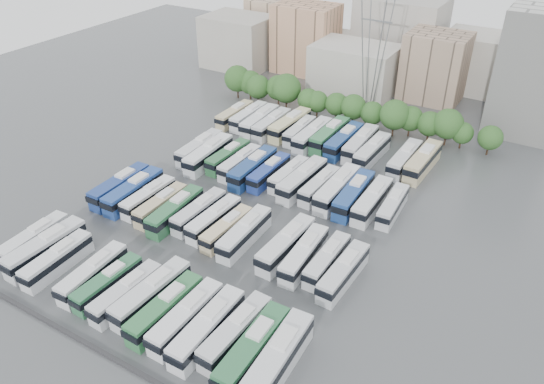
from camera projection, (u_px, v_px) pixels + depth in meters
The scene contains 58 objects.
ground at pixel (241, 214), 88.25m from camera, with size 220.00×220.00×0.00m, color #424447.
parapet at pixel (90, 346), 64.14m from camera, with size 56.00×0.50×0.50m, color #2D2D30.
tree_line at pixel (336, 102), 117.61m from camera, with size 65.05×7.77×8.67m.
city_buildings at pixel (368, 48), 139.49m from camera, with size 102.00×35.00×20.00m.
apartment_tower at pixel (534, 73), 108.71m from camera, with size 14.00×14.00×26.00m, color silver.
electricity_pylon at pixel (375, 32), 113.76m from camera, with size 9.00×6.91×33.83m.
bus_r0_s0 at pixel (34, 239), 79.50m from camera, with size 3.06×11.97×3.73m.
bus_r0_s1 at pixel (46, 248), 77.40m from camera, with size 3.20×13.19×4.12m.
bus_r0_s2 at pixel (57, 260), 75.46m from camera, with size 3.01×11.80×3.67m.
bus_r0_s4 at pixel (93, 273), 72.98m from camera, with size 3.16×11.87×3.69m.
bus_r0_s5 at pixel (108, 283), 71.46m from camera, with size 2.83×11.12×3.46m.
bus_r0_s6 at pixel (126, 293), 69.76m from camera, with size 2.96×11.56×3.60m.
bus_r0_s7 at pixel (151, 293), 69.37m from camera, with size 3.44×12.90×4.01m.
bus_r0_s8 at pixel (165, 309), 67.08m from camera, with size 3.03×12.39×3.86m.
bus_r0_s9 at pixel (186, 317), 65.88m from camera, with size 2.84×12.38×3.87m.
bus_r0_s10 at pixel (207, 328), 64.26m from camera, with size 2.95×12.90×4.04m.
bus_r0_s11 at pixel (236, 332), 63.85m from camera, with size 3.19×12.32×3.83m.
bus_r0_s12 at pixel (253, 349), 61.39m from camera, with size 3.12×13.32×4.16m.
bus_r0_s13 at pixel (277, 360), 60.01m from camera, with size 3.56×13.79×4.29m.
bus_r1_s0 at pixel (120, 186), 92.11m from camera, with size 2.99×12.88×4.03m.
bus_r1_s1 at pixel (134, 191), 90.67m from camera, with size 3.17×13.03×4.07m.
bus_r1_s2 at pixel (148, 197), 89.51m from camera, with size 2.64×11.43×3.58m.
bus_r1_s3 at pixel (161, 205), 87.53m from camera, with size 2.50×11.31×3.54m.
bus_r1_s4 at pixel (175, 211), 85.76m from camera, with size 3.20×12.53×3.90m.
bus_r1_s5 at pixel (199, 211), 85.85m from camera, with size 2.92×11.66×3.63m.
bus_r1_s6 at pixel (214, 219), 84.08m from camera, with size 3.02×11.64×3.62m.
bus_r1_s7 at pixel (227, 229), 82.05m from camera, with size 2.85×10.98×3.42m.
bus_r1_s8 at pixel (245, 233), 80.67m from camera, with size 2.95×12.32×3.85m.
bus_r1_s10 at pixel (286, 244), 78.22m from camera, with size 3.29×12.94×4.03m.
bus_r1_s11 at pixel (304, 254), 76.37m from camera, with size 3.22×12.22×3.80m.
bus_r1_s12 at pixel (327, 260), 75.53m from camera, with size 2.47×11.23×3.52m.
bus_r1_s13 at pixel (343, 272), 73.17m from camera, with size 2.99×12.03×3.75m.
bus_r2_s1 at pixel (200, 148), 104.30m from camera, with size 3.11×12.71×3.97m.
bus_r2_s2 at pixel (208, 154), 101.90m from camera, with size 3.46×13.45×4.18m.
bus_r2_s3 at pixel (228, 156), 101.68m from camera, with size 2.89×11.69×3.65m.
bus_r2_s4 at pixel (240, 163), 99.65m from camera, with size 2.67×11.52×3.60m.
bus_r2_s5 at pixel (253, 168), 97.47m from camera, with size 2.97×13.18×4.13m.
bus_r2_s6 at pixel (269, 172), 96.62m from camera, with size 2.68×11.64×3.64m.
bus_r2_s7 at pixel (289, 174), 96.08m from camera, with size 2.81×11.05×3.44m.
bus_r2_s8 at pixel (302, 179), 93.88m from camera, with size 3.54×13.43×4.18m.
bus_r2_s9 at pixel (319, 186), 92.69m from camera, with size 2.95×11.43×3.56m.
bus_r2_s10 at pixel (337, 189), 91.20m from camera, with size 3.03×13.53×4.24m.
bus_r2_s11 at pixel (354, 194), 89.70m from camera, with size 3.33×13.29×4.14m.
bus_r2_s12 at pixel (372, 201), 88.28m from camera, with size 2.84×12.63×3.96m.
bus_r2_s13 at pixel (393, 206), 87.38m from camera, with size 2.96×11.22×3.49m.
bus_r3_s0 at pixel (235, 115), 118.29m from camera, with size 2.63×11.77×3.69m.
bus_r3_s1 at pixel (249, 116), 117.34m from camera, with size 2.65×12.10×3.80m.
bus_r3_s2 at pixel (260, 121), 114.96m from camera, with size 3.38×13.13×4.09m.
bus_r3_s3 at pixel (272, 124), 113.67m from camera, with size 2.80×12.64×3.96m.
bus_r3_s4 at pixel (290, 125), 113.28m from camera, with size 3.51×13.43×4.18m.
bus_r3_s5 at pixel (300, 131), 111.33m from camera, with size 2.78×11.36×3.54m.
bus_r3_s6 at pixel (312, 135), 108.99m from camera, with size 2.96×13.24×4.15m.
bus_r3_s7 at pixel (330, 135), 108.89m from camera, with size 3.11×13.55×4.24m.
bus_r3_s8 at pixel (344, 141), 106.79m from camera, with size 3.19×13.32×4.16m.
bus_r3_s9 at pixel (360, 144), 105.77m from camera, with size 3.09×13.22×4.13m.
bus_r3_s10 at pixel (372, 151), 103.19m from camera, with size 3.15×12.68×3.95m.
bus_r3_s12 at pixel (404, 159), 100.47m from camera, with size 2.97×12.76×3.99m.
bus_r3_s13 at pixel (423, 161), 99.44m from camera, with size 3.51×13.75×4.28m.
Camera 1 is at (41.63, -59.78, 50.21)m, focal length 35.00 mm.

